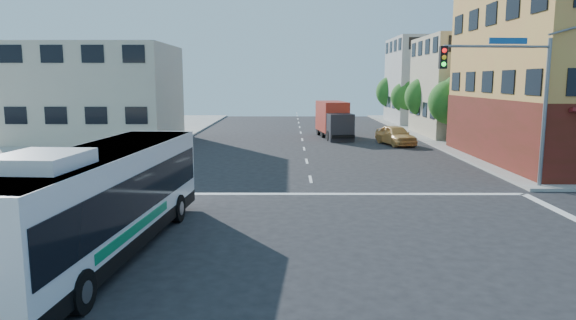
{
  "coord_description": "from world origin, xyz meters",
  "views": [
    {
      "loc": [
        -1.09,
        -13.16,
        5.09
      ],
      "look_at": [
        -1.15,
        5.4,
        2.2
      ],
      "focal_mm": 32.0,
      "sensor_mm": 36.0,
      "label": 1
    }
  ],
  "objects": [
    {
      "name": "ground",
      "position": [
        0.0,
        0.0,
        0.0
      ],
      "size": [
        120.0,
        120.0,
        0.0
      ],
      "primitive_type": "plane",
      "color": "black",
      "rests_on": "ground"
    },
    {
      "name": "building_east_near",
      "position": [
        16.98,
        33.98,
        4.51
      ],
      "size": [
        12.06,
        10.06,
        9.0
      ],
      "color": "tan",
      "rests_on": "ground"
    },
    {
      "name": "building_east_far",
      "position": [
        16.98,
        47.98,
        5.01
      ],
      "size": [
        12.06,
        10.06,
        10.0
      ],
      "color": "#A4A39F",
      "rests_on": "ground"
    },
    {
      "name": "building_west",
      "position": [
        -17.02,
        29.98,
        4.01
      ],
      "size": [
        12.06,
        10.06,
        8.0
      ],
      "color": "beige",
      "rests_on": "ground"
    },
    {
      "name": "signal_mast_ne",
      "position": [
        9.08,
        10.62,
        4.98
      ],
      "size": [
        7.91,
        1.13,
        8.07
      ],
      "color": "slate",
      "rests_on": "ground"
    },
    {
      "name": "street_tree_a",
      "position": [
        11.9,
        27.92,
        3.59
      ],
      "size": [
        3.6,
        3.6,
        5.53
      ],
      "color": "#3C2315",
      "rests_on": "ground"
    },
    {
      "name": "street_tree_b",
      "position": [
        11.9,
        35.92,
        3.75
      ],
      "size": [
        3.8,
        3.8,
        5.79
      ],
      "color": "#3C2315",
      "rests_on": "ground"
    },
    {
      "name": "street_tree_c",
      "position": [
        11.9,
        43.92,
        3.46
      ],
      "size": [
        3.4,
        3.4,
        5.29
      ],
      "color": "#3C2315",
      "rests_on": "ground"
    },
    {
      "name": "street_tree_d",
      "position": [
        11.9,
        51.92,
        3.88
      ],
      "size": [
        4.0,
        4.0,
        6.03
      ],
      "color": "#3C2315",
      "rests_on": "ground"
    },
    {
      "name": "transit_bus",
      "position": [
        -6.56,
        1.25,
        1.68
      ],
      "size": [
        3.31,
        11.78,
        3.44
      ],
      "rotation": [
        0.0,
        0.0,
        -0.07
      ],
      "color": "black",
      "rests_on": "ground"
    },
    {
      "name": "box_truck",
      "position": [
        2.85,
        32.45,
        1.55
      ],
      "size": [
        2.94,
        7.3,
        3.2
      ],
      "rotation": [
        0.0,
        0.0,
        0.13
      ],
      "color": "#242428",
      "rests_on": "ground"
    },
    {
      "name": "parked_car",
      "position": [
        7.33,
        27.4,
        0.78
      ],
      "size": [
        2.94,
        4.92,
        1.57
      ],
      "primitive_type": "imported",
      "rotation": [
        0.0,
        0.0,
        0.25
      ],
      "color": "#E1AA57",
      "rests_on": "ground"
    }
  ]
}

